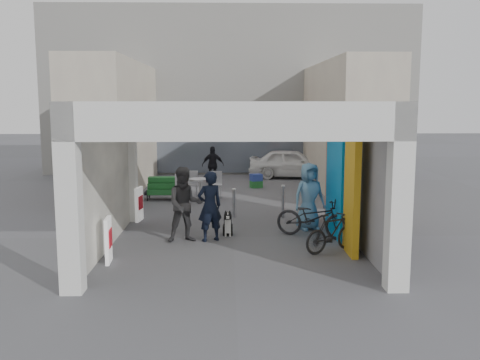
{
  "coord_description": "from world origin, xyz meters",
  "views": [
    {
      "loc": [
        -0.15,
        -13.55,
        3.5
      ],
      "look_at": [
        0.2,
        1.0,
        1.35
      ],
      "focal_mm": 40.0,
      "sensor_mm": 36.0,
      "label": 1
    }
  ],
  "objects_px": {
    "man_crates": "(213,165)",
    "cafe_set": "(197,190)",
    "bicycle_front": "(313,218)",
    "man_elderly": "(309,196)",
    "man_with_dog": "(210,206)",
    "man_back_turned": "(185,205)",
    "white_van": "(292,163)",
    "border_collie": "(228,225)",
    "produce_stand": "(162,191)",
    "bicycle_rear": "(332,233)"
  },
  "relations": [
    {
      "from": "produce_stand",
      "to": "bicycle_rear",
      "type": "relative_size",
      "value": 0.79
    },
    {
      "from": "cafe_set",
      "to": "border_collie",
      "type": "height_order",
      "value": "cafe_set"
    },
    {
      "from": "man_back_turned",
      "to": "bicycle_front",
      "type": "xyz_separation_m",
      "value": [
        3.28,
        0.33,
        -0.42
      ]
    },
    {
      "from": "cafe_set",
      "to": "man_with_dog",
      "type": "distance_m",
      "value": 5.71
    },
    {
      "from": "produce_stand",
      "to": "bicycle_front",
      "type": "xyz_separation_m",
      "value": [
        4.56,
        -5.52,
        0.21
      ]
    },
    {
      "from": "cafe_set",
      "to": "bicycle_front",
      "type": "xyz_separation_m",
      "value": [
        3.31,
        -5.37,
        0.17
      ]
    },
    {
      "from": "border_collie",
      "to": "man_back_turned",
      "type": "bearing_deg",
      "value": -149.86
    },
    {
      "from": "bicycle_front",
      "to": "white_van",
      "type": "distance_m",
      "value": 10.92
    },
    {
      "from": "produce_stand",
      "to": "man_back_turned",
      "type": "height_order",
      "value": "man_back_turned"
    },
    {
      "from": "man_elderly",
      "to": "bicycle_rear",
      "type": "relative_size",
      "value": 1.2
    },
    {
      "from": "bicycle_front",
      "to": "white_van",
      "type": "height_order",
      "value": "white_van"
    },
    {
      "from": "cafe_set",
      "to": "produce_stand",
      "type": "distance_m",
      "value": 1.26
    },
    {
      "from": "man_crates",
      "to": "bicycle_front",
      "type": "xyz_separation_m",
      "value": [
        2.84,
        -9.31,
        -0.27
      ]
    },
    {
      "from": "man_with_dog",
      "to": "bicycle_rear",
      "type": "xyz_separation_m",
      "value": [
        2.89,
        -1.08,
        -0.43
      ]
    },
    {
      "from": "produce_stand",
      "to": "man_crates",
      "type": "bearing_deg",
      "value": 73.13
    },
    {
      "from": "produce_stand",
      "to": "man_back_turned",
      "type": "distance_m",
      "value": 6.02
    },
    {
      "from": "cafe_set",
      "to": "man_back_turned",
      "type": "relative_size",
      "value": 0.86
    },
    {
      "from": "border_collie",
      "to": "man_crates",
      "type": "bearing_deg",
      "value": 95.19
    },
    {
      "from": "man_elderly",
      "to": "bicycle_front",
      "type": "height_order",
      "value": "man_elderly"
    },
    {
      "from": "border_collie",
      "to": "man_elderly",
      "type": "xyz_separation_m",
      "value": [
        2.23,
        0.64,
        0.65
      ]
    },
    {
      "from": "cafe_set",
      "to": "bicycle_rear",
      "type": "distance_m",
      "value": 7.6
    },
    {
      "from": "border_collie",
      "to": "man_crates",
      "type": "relative_size",
      "value": 0.43
    },
    {
      "from": "man_back_turned",
      "to": "white_van",
      "type": "bearing_deg",
      "value": 57.77
    },
    {
      "from": "cafe_set",
      "to": "man_crates",
      "type": "bearing_deg",
      "value": 83.19
    },
    {
      "from": "bicycle_front",
      "to": "bicycle_rear",
      "type": "distance_m",
      "value": 1.39
    },
    {
      "from": "man_elderly",
      "to": "man_with_dog",
      "type": "bearing_deg",
      "value": -174.97
    },
    {
      "from": "produce_stand",
      "to": "bicycle_rear",
      "type": "bearing_deg",
      "value": -47.6
    },
    {
      "from": "man_back_turned",
      "to": "bicycle_front",
      "type": "distance_m",
      "value": 3.32
    },
    {
      "from": "border_collie",
      "to": "man_back_turned",
      "type": "relative_size",
      "value": 0.36
    },
    {
      "from": "bicycle_front",
      "to": "man_crates",
      "type": "bearing_deg",
      "value": 43.8
    },
    {
      "from": "man_elderly",
      "to": "white_van",
      "type": "relative_size",
      "value": 0.47
    },
    {
      "from": "white_van",
      "to": "bicycle_rear",
      "type": "bearing_deg",
      "value": -172.16
    },
    {
      "from": "man_back_turned",
      "to": "man_elderly",
      "type": "xyz_separation_m",
      "value": [
        3.3,
        1.22,
        -0.02
      ]
    },
    {
      "from": "produce_stand",
      "to": "white_van",
      "type": "relative_size",
      "value": 0.31
    },
    {
      "from": "man_crates",
      "to": "cafe_set",
      "type": "bearing_deg",
      "value": 81.8
    },
    {
      "from": "man_crates",
      "to": "produce_stand",
      "type": "bearing_deg",
      "value": 64.14
    },
    {
      "from": "man_elderly",
      "to": "man_crates",
      "type": "bearing_deg",
      "value": 90.1
    },
    {
      "from": "man_back_turned",
      "to": "man_crates",
      "type": "height_order",
      "value": "man_back_turned"
    },
    {
      "from": "border_collie",
      "to": "produce_stand",
      "type": "bearing_deg",
      "value": 115.3
    },
    {
      "from": "man_with_dog",
      "to": "bicycle_rear",
      "type": "bearing_deg",
      "value": 134.58
    },
    {
      "from": "bicycle_rear",
      "to": "white_van",
      "type": "distance_m",
      "value": 12.27
    },
    {
      "from": "produce_stand",
      "to": "man_elderly",
      "type": "xyz_separation_m",
      "value": [
        4.58,
        -4.63,
        0.61
      ]
    },
    {
      "from": "border_collie",
      "to": "white_van",
      "type": "xyz_separation_m",
      "value": [
        2.98,
        10.64,
        0.4
      ]
    },
    {
      "from": "border_collie",
      "to": "bicycle_front",
      "type": "bearing_deg",
      "value": -5.33
    },
    {
      "from": "border_collie",
      "to": "bicycle_front",
      "type": "height_order",
      "value": "bicycle_front"
    },
    {
      "from": "cafe_set",
      "to": "bicycle_front",
      "type": "height_order",
      "value": "bicycle_front"
    },
    {
      "from": "man_back_turned",
      "to": "border_collie",
      "type": "bearing_deg",
      "value": 16.49
    },
    {
      "from": "cafe_set",
      "to": "man_elderly",
      "type": "height_order",
      "value": "man_elderly"
    },
    {
      "from": "border_collie",
      "to": "bicycle_rear",
      "type": "height_order",
      "value": "bicycle_rear"
    },
    {
      "from": "man_crates",
      "to": "bicycle_front",
      "type": "distance_m",
      "value": 9.73
    }
  ]
}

